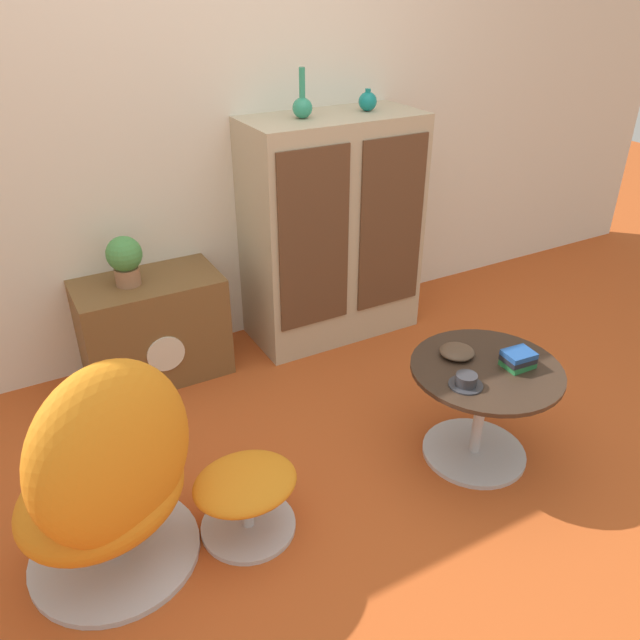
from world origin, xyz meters
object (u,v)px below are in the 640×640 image
Objects in this scene: tv_console at (153,328)px; coffee_table at (481,402)px; bowl at (457,352)px; teacup at (466,381)px; sideboard at (332,230)px; potted_plant at (125,258)px; egg_chair at (108,478)px; ottoman at (246,491)px; book_stack at (518,359)px; vase_leftmost at (302,105)px; vase_inner_left at (368,101)px.

coffee_table is at bearing -51.76° from tv_console.
teacup is at bearing -120.79° from bowl.
sideboard reaches higher than potted_plant.
sideboard is at bearing -1.56° from tv_console.
egg_chair is 1.39× the size of coffee_table.
book_stack is at bearing -7.57° from ottoman.
ottoman is 3.07× the size of book_stack.
vase_leftmost is at bearing -1.61° from tv_console.
potted_plant is 1.54m from bowl.
sideboard is at bearing 94.33° from book_stack.
vase_leftmost reaches higher than bowl.
potted_plant is (-0.07, 1.16, 0.47)m from ottoman.
book_stack is (-0.10, -1.29, -0.76)m from vase_inner_left.
tv_console is 6.40× the size of vase_inner_left.
book_stack is at bearing -7.91° from egg_chair.
vase_leftmost is at bearing -1.50° from potted_plant.
tv_console is 1.49m from bowl.
vase_leftmost reaches higher than book_stack.
coffee_table is 1.58m from vase_leftmost.
teacup is 1.06× the size of book_stack.
bowl is (1.02, -1.13, -0.19)m from potted_plant.
coffee_table is 2.54× the size of potted_plant.
potted_plant is at bearing 132.09° from bowl.
vase_inner_left reaches higher than ottoman.
ottoman is 1.60× the size of potted_plant.
egg_chair is 6.75× the size of book_stack.
egg_chair reaches higher than teacup.
coffee_table is 0.25m from teacup.
sideboard reaches higher than egg_chair.
teacup reaches higher than coffee_table.
teacup is at bearing -9.95° from ottoman.
potted_plant is 1.77m from book_stack.
potted_plant is at bearing 130.39° from coffee_table.
sideboard is 5.24× the size of vase_leftmost.
egg_chair is 0.48m from ottoman.
book_stack is at bearing -85.67° from sideboard.
vase_inner_left is (0.20, 0.00, 0.64)m from sideboard.
tv_console is 3.00× the size of vase_leftmost.
book_stack is (0.11, -0.05, 0.20)m from coffee_table.
potted_plant is at bearing 131.91° from book_stack.
book_stack is (1.10, -1.31, 0.22)m from tv_console.
potted_plant is at bearing 93.50° from ottoman.
tv_console is at bearing 122.50° from teacup.
ottoman is 0.90m from teacup.
coffee_table is 4.25× the size of bowl.
sideboard is 1.27m from coffee_table.
egg_chair is at bearing 173.60° from coffee_table.
ottoman is 2.91× the size of teacup.
vase_leftmost is (-0.16, 1.23, 0.97)m from coffee_table.
sideboard is at bearing -1.47° from potted_plant.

